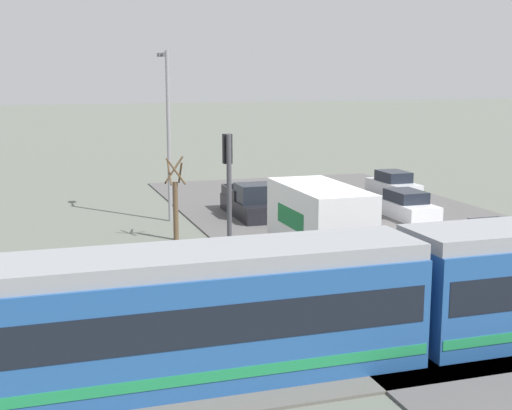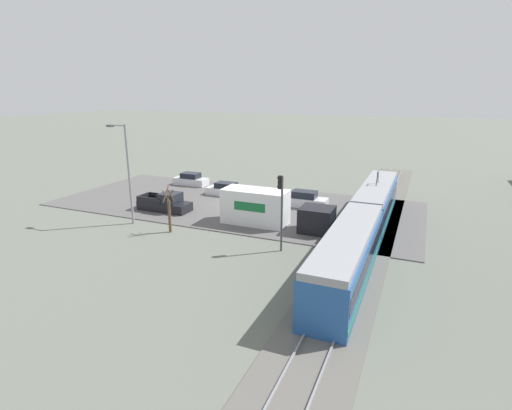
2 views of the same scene
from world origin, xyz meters
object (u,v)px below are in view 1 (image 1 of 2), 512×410
box_truck (333,233)px  pickup_truck (252,203)px  sedan_car_0 (393,185)px  street_tree (175,203)px  sedan_car_1 (406,206)px  traffic_light_pole (229,197)px  light_rail_tram (410,294)px  sedan_car_2 (500,246)px  street_lamp_near_crossing (168,125)px

box_truck → pickup_truck: box_truck is taller
box_truck → pickup_truck: (-0.17, -10.99, -0.73)m
sedan_car_0 → street_tree: street_tree is taller
sedan_car_1 → traffic_light_pole: traffic_light_pole is taller
light_rail_tram → pickup_truck: 19.29m
box_truck → street_tree: bearing=-56.1°
pickup_truck → sedan_car_2: bearing=118.8°
sedan_car_0 → traffic_light_pole: bearing=-131.8°
sedan_car_1 → street_lamp_near_crossing: bearing=-15.4°
street_tree → traffic_light_pole: bearing=88.8°
sedan_car_2 → traffic_light_pole: bearing=8.0°
box_truck → traffic_light_pole: bearing=29.3°
sedan_car_0 → traffic_light_pole: traffic_light_pole is taller
light_rail_tram → sedan_car_1: (-9.23, -16.50, -0.99)m
pickup_truck → traffic_light_pole: traffic_light_pole is taller
light_rail_tram → street_lamp_near_crossing: street_lamp_near_crossing is taller
street_tree → light_rail_tram: bearing=102.5°
box_truck → street_tree: 8.49m
sedan_car_0 → traffic_light_pole: size_ratio=0.75×
pickup_truck → sedan_car_0: pickup_truck is taller
street_lamp_near_crossing → sedan_car_1: bearing=164.6°
pickup_truck → sedan_car_1: bearing=160.7°
box_truck → street_lamp_near_crossing: size_ratio=1.12×
box_truck → sedan_car_2: bearing=170.7°
light_rail_tram → pickup_truck: bearing=-94.6°
traffic_light_pole → street_lamp_near_crossing: size_ratio=0.65×
box_truck → sedan_car_2: (-6.83, 1.12, -0.75)m
light_rail_tram → sedan_car_2: size_ratio=5.71×
sedan_car_1 → street_lamp_near_crossing: (12.02, -3.31, 4.33)m
pickup_truck → sedan_car_1: size_ratio=1.20×
pickup_truck → sedan_car_2: (-6.66, 12.10, -0.02)m
traffic_light_pole → street_tree: (-0.21, -9.83, -1.89)m
light_rail_tram → street_lamp_near_crossing: 20.28m
traffic_light_pole → sedan_car_0: bearing=-131.8°
sedan_car_0 → street_lamp_near_crossing: bearing=-168.5°
light_rail_tram → box_truck: size_ratio=2.74×
box_truck → sedan_car_0: bearing=-125.9°
pickup_truck → street_lamp_near_crossing: 6.07m
box_truck → sedan_car_2: box_truck is taller
light_rail_tram → traffic_light_pole: 6.81m
sedan_car_0 → sedan_car_2: 16.16m
pickup_truck → street_tree: size_ratio=1.36×
sedan_car_0 → traffic_light_pole: 23.48m
light_rail_tram → sedan_car_0: light_rail_tram is taller
light_rail_tram → street_tree: 15.64m
box_truck → street_lamp_near_crossing: 12.80m
light_rail_tram → sedan_car_2: light_rail_tram is taller
sedan_car_0 → street_lamp_near_crossing: street_lamp_near_crossing is taller
street_tree → sedan_car_2: bearing=144.8°
light_rail_tram → street_tree: size_ratio=6.93×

